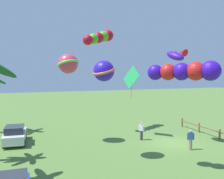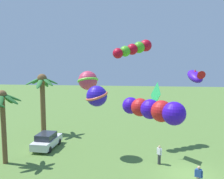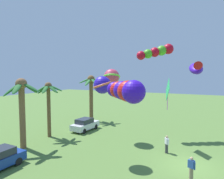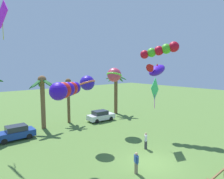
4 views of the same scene
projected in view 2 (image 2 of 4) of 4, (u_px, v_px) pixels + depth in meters
ground_plane at (188, 175)px, 19.86m from camera, size 120.00×120.00×0.00m
palm_tree_1 at (3, 110)px, 21.49m from camera, size 2.89×2.96×6.18m
palm_tree_2 at (42, 91)px, 29.99m from camera, size 3.34×3.53×6.94m
parked_car_0 at (47, 141)px, 25.60m from camera, size 4.01×1.97×1.51m
spectator_0 at (199, 177)px, 17.70m from camera, size 0.38×0.50×1.59m
spectator_1 at (159, 155)px, 21.76m from camera, size 0.46×0.41×1.59m
kite_tube_0 at (153, 110)px, 13.74m from camera, size 3.45×3.22×1.16m
kite_tube_1 at (134, 49)px, 25.98m from camera, size 2.95×3.79×1.90m
kite_ball_2 at (97, 96)px, 18.21m from camera, size 2.07×2.05×1.45m
kite_fish_3 at (196, 76)px, 18.95m from camera, size 2.33×1.27×1.25m
kite_diamond_5 at (156, 95)px, 22.78m from camera, size 2.11×0.72×3.07m
kite_ball_6 at (88, 80)px, 23.13m from camera, size 2.48×2.49×1.68m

